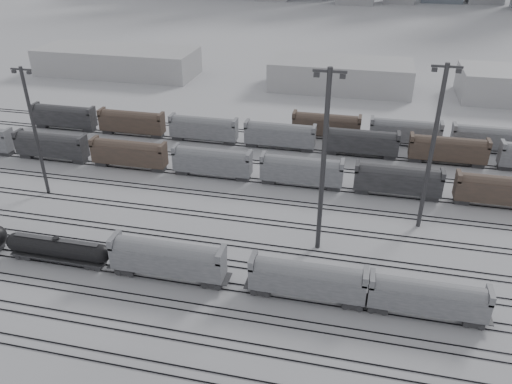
% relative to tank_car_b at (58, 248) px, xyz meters
% --- Properties ---
extents(ground, '(900.00, 900.00, 0.00)m').
position_rel_tank_car_b_xyz_m(ground, '(22.11, -1.00, -2.29)').
color(ground, silver).
rests_on(ground, ground).
extents(tracks, '(220.00, 71.50, 0.16)m').
position_rel_tank_car_b_xyz_m(tracks, '(22.11, 16.50, -2.21)').
color(tracks, black).
rests_on(tracks, ground).
extents(tank_car_b, '(16.01, 2.67, 3.96)m').
position_rel_tank_car_b_xyz_m(tank_car_b, '(0.00, 0.00, 0.00)').
color(tank_car_b, black).
rests_on(tank_car_b, ground).
extents(hopper_car_a, '(15.75, 3.13, 5.63)m').
position_rel_tank_car_b_xyz_m(hopper_car_a, '(16.61, 0.00, 1.19)').
color(hopper_car_a, black).
rests_on(hopper_car_a, ground).
extents(hopper_car_b, '(14.86, 2.95, 5.32)m').
position_rel_tank_car_b_xyz_m(hopper_car_b, '(35.41, 0.00, 1.00)').
color(hopper_car_b, black).
rests_on(hopper_car_b, ground).
extents(hopper_car_c, '(14.17, 2.81, 5.07)m').
position_rel_tank_car_b_xyz_m(hopper_car_c, '(50.06, 0.00, 0.84)').
color(hopper_car_c, black).
rests_on(hopper_car_c, ground).
extents(light_mast_b, '(3.64, 0.58, 22.73)m').
position_rel_tank_car_b_xyz_m(light_mast_b, '(-13.80, 18.14, 9.77)').
color(light_mast_b, '#353537').
rests_on(light_mast_b, ground).
extents(light_mast_c, '(4.33, 0.69, 27.07)m').
position_rel_tank_car_b_xyz_m(light_mast_c, '(35.45, 11.89, 12.07)').
color(light_mast_c, '#353537').
rests_on(light_mast_c, ground).
extents(light_mast_d, '(4.18, 0.67, 26.12)m').
position_rel_tank_car_b_xyz_m(light_mast_d, '(50.46, 21.42, 11.57)').
color(light_mast_d, '#353537').
rests_on(light_mast_d, ground).
extents(bg_string_near, '(151.00, 3.00, 5.60)m').
position_rel_tank_car_b_xyz_m(bg_string_near, '(30.11, 31.00, 0.51)').
color(bg_string_near, gray).
rests_on(bg_string_near, ground).
extents(bg_string_mid, '(151.00, 3.00, 5.60)m').
position_rel_tank_car_b_xyz_m(bg_string_mid, '(40.11, 47.00, 0.51)').
color(bg_string_mid, black).
rests_on(bg_string_mid, ground).
extents(bg_string_far, '(66.00, 3.00, 5.60)m').
position_rel_tank_car_b_xyz_m(bg_string_far, '(57.61, 55.00, 0.51)').
color(bg_string_far, brown).
rests_on(bg_string_far, ground).
extents(warehouse_left, '(50.00, 18.00, 8.00)m').
position_rel_tank_car_b_xyz_m(warehouse_left, '(-37.89, 94.00, 1.71)').
color(warehouse_left, '#AAAAAD').
rests_on(warehouse_left, ground).
extents(warehouse_mid, '(40.00, 18.00, 8.00)m').
position_rel_tank_car_b_xyz_m(warehouse_mid, '(32.11, 94.00, 1.71)').
color(warehouse_mid, '#AAAAAD').
rests_on(warehouse_mid, ground).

